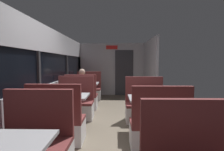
# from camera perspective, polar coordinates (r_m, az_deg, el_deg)

# --- Properties ---
(ground_plane) EXTENTS (3.30, 9.20, 0.02)m
(ground_plane) POSITION_cam_1_polar(r_m,az_deg,el_deg) (3.86, -1.44, -18.14)
(ground_plane) COLOR #665B4C
(carriage_window_panel_left) EXTENTS (0.09, 8.48, 2.30)m
(carriage_window_panel_left) POSITION_cam_1_polar(r_m,az_deg,el_deg) (3.93, -23.14, -1.23)
(carriage_window_panel_left) COLOR #B2B2B7
(carriage_window_panel_left) RESTS_ON ground_plane
(carriage_end_bulkhead) EXTENTS (2.90, 0.11, 2.30)m
(carriage_end_bulkhead) POSITION_cam_1_polar(r_m,az_deg,el_deg) (7.76, 0.38, 1.95)
(carriage_end_bulkhead) COLOR #B2B2B7
(carriage_end_bulkhead) RESTS_ON ground_plane
(carriage_aisle_panel_right) EXTENTS (0.08, 2.40, 2.30)m
(carriage_aisle_panel_right) POSITION_cam_1_polar(r_m,az_deg,el_deg) (6.69, 12.24, 1.56)
(carriage_aisle_panel_right) COLOR #B2B2B7
(carriage_aisle_panel_right) RESTS_ON ground_plane
(bench_near_window_facing_entry) EXTENTS (0.95, 0.50, 1.10)m
(bench_near_window_facing_entry) POSITION_cam_1_polar(r_m,az_deg,el_deg) (2.67, -24.07, -21.29)
(bench_near_window_facing_entry) COLOR silver
(bench_near_window_facing_entry) RESTS_ON ground_plane
(dining_table_mid_window) EXTENTS (0.90, 0.70, 0.74)m
(dining_table_mid_window) POSITION_cam_1_polar(r_m,az_deg,el_deg) (3.99, -14.39, -7.74)
(dining_table_mid_window) COLOR #9E9EA3
(dining_table_mid_window) RESTS_ON ground_plane
(bench_mid_window_facing_end) EXTENTS (0.95, 0.50, 1.10)m
(bench_mid_window_facing_end) POSITION_cam_1_polar(r_m,az_deg,el_deg) (3.43, -17.52, -15.22)
(bench_mid_window_facing_end) COLOR silver
(bench_mid_window_facing_end) RESTS_ON ground_plane
(bench_mid_window_facing_entry) EXTENTS (0.95, 0.50, 1.10)m
(bench_mid_window_facing_entry) POSITION_cam_1_polar(r_m,az_deg,el_deg) (4.72, -12.01, -9.68)
(bench_mid_window_facing_entry) COLOR silver
(bench_mid_window_facing_entry) RESTS_ON ground_plane
(dining_table_far_window) EXTENTS (0.90, 0.70, 0.74)m
(dining_table_far_window) POSITION_cam_1_polar(r_m,az_deg,el_deg) (6.20, -8.71, -3.35)
(dining_table_far_window) COLOR #9E9EA3
(dining_table_far_window) RESTS_ON ground_plane
(bench_far_window_facing_end) EXTENTS (0.95, 0.50, 1.10)m
(bench_far_window_facing_end) POSITION_cam_1_polar(r_m,az_deg,el_deg) (5.57, -9.92, -7.49)
(bench_far_window_facing_end) COLOR silver
(bench_far_window_facing_end) RESTS_ON ground_plane
(bench_far_window_facing_entry) EXTENTS (0.95, 0.50, 1.10)m
(bench_far_window_facing_entry) POSITION_cam_1_polar(r_m,az_deg,el_deg) (6.92, -7.69, -5.13)
(bench_far_window_facing_entry) COLOR silver
(bench_far_window_facing_entry) RESTS_ON ground_plane
(dining_table_rear_aisle) EXTENTS (0.90, 0.70, 0.74)m
(dining_table_rear_aisle) POSITION_cam_1_polar(r_m,az_deg,el_deg) (3.73, 12.58, -8.57)
(dining_table_rear_aisle) COLOR #9E9EA3
(dining_table_rear_aisle) RESTS_ON ground_plane
(bench_rear_aisle_facing_end) EXTENTS (0.95, 0.50, 1.10)m
(bench_rear_aisle_facing_end) POSITION_cam_1_polar(r_m,az_deg,el_deg) (3.16, 15.09, -16.89)
(bench_rear_aisle_facing_end) COLOR silver
(bench_rear_aisle_facing_end) RESTS_ON ground_plane
(bench_rear_aisle_facing_entry) EXTENTS (0.95, 0.50, 1.10)m
(bench_rear_aisle_facing_entry) POSITION_cam_1_polar(r_m,az_deg,el_deg) (4.47, 10.71, -10.47)
(bench_rear_aisle_facing_entry) COLOR silver
(bench_rear_aisle_facing_entry) RESTS_ON ground_plane
(seated_passenger) EXTENTS (0.47, 0.55, 1.26)m
(seated_passenger) POSITION_cam_1_polar(r_m,az_deg,el_deg) (5.60, -9.80, -5.25)
(seated_passenger) COLOR #26262D
(seated_passenger) RESTS_ON ground_plane
(coffee_cup_primary) EXTENTS (0.07, 0.07, 0.09)m
(coffee_cup_primary) POSITION_cam_1_polar(r_m,az_deg,el_deg) (3.68, 15.02, -6.47)
(coffee_cup_primary) COLOR #B23333
(coffee_cup_primary) RESTS_ON dining_table_rear_aisle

